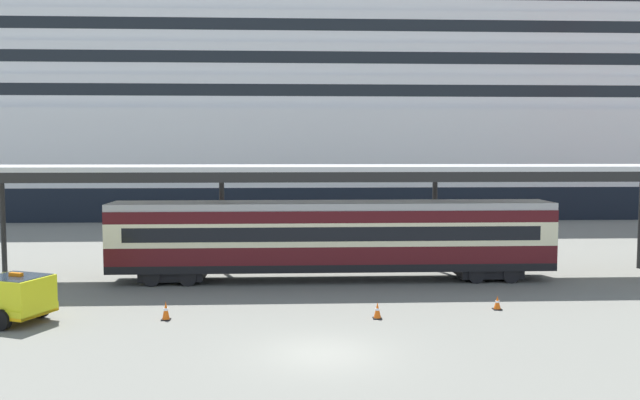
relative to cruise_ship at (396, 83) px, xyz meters
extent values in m
plane|color=slate|center=(-11.08, -53.70, -14.25)|extent=(400.00, 400.00, 0.00)
cube|color=black|center=(0.05, 0.01, -12.66)|extent=(155.26, 27.07, 3.18)
cube|color=silver|center=(0.05, 0.01, -7.37)|extent=(155.26, 27.07, 7.41)
cube|color=silver|center=(0.05, 0.01, -2.10)|extent=(142.84, 24.91, 3.13)
cube|color=black|center=(0.05, -12.39, -1.95)|extent=(136.63, 0.12, 1.13)
cube|color=silver|center=(0.05, 0.01, 1.02)|extent=(137.12, 23.91, 3.13)
cube|color=black|center=(0.05, -11.89, 1.18)|extent=(131.16, 0.12, 1.13)
cube|color=silver|center=(0.05, 0.01, 4.15)|extent=(131.41, 22.91, 3.13)
cube|color=black|center=(0.05, -11.40, 4.31)|extent=(125.70, 0.12, 1.13)
cube|color=silver|center=(0.05, 0.01, 7.28)|extent=(125.70, 21.92, 3.13)
cube|color=#BEBEBE|center=(-9.93, -40.87, -8.40)|extent=(47.62, 5.20, 0.25)
cube|color=black|center=(-9.93, -43.36, -8.78)|extent=(47.62, 0.20, 0.50)
cylinder|color=black|center=(-27.78, -38.67, -11.39)|extent=(0.28, 0.28, 5.72)
cylinder|color=black|center=(-15.88, -38.67, -11.39)|extent=(0.28, 0.28, 5.72)
cylinder|color=black|center=(-3.97, -38.67, -11.39)|extent=(0.28, 0.28, 5.72)
cube|color=black|center=(-9.93, -41.37, -13.40)|extent=(22.74, 2.80, 0.40)
cube|color=#470F14|center=(-9.93, -41.37, -12.75)|extent=(22.74, 2.80, 0.90)
cube|color=beige|center=(-9.93, -41.37, -11.70)|extent=(22.74, 2.80, 1.20)
cube|color=black|center=(-9.93, -42.74, -11.65)|extent=(20.92, 0.08, 0.72)
cube|color=#470F14|center=(-9.93, -41.37, -10.80)|extent=(22.74, 2.80, 0.60)
cube|color=#ADADAD|center=(-9.93, -41.37, -10.32)|extent=(22.74, 2.69, 0.36)
cube|color=black|center=(-18.11, -41.37, -13.80)|extent=(3.20, 2.35, 0.50)
cylinder|color=black|center=(-19.01, -42.54, -13.83)|extent=(0.84, 0.12, 0.84)
cylinder|color=black|center=(-17.21, -42.54, -13.83)|extent=(0.84, 0.12, 0.84)
cube|color=black|center=(-1.74, -41.37, -13.80)|extent=(3.20, 2.35, 0.50)
cylinder|color=black|center=(-2.64, -42.54, -13.83)|extent=(0.84, 0.12, 0.84)
cylinder|color=black|center=(-0.84, -42.54, -13.83)|extent=(0.84, 0.12, 0.84)
cube|color=yellow|center=(-22.86, -49.31, -12.94)|extent=(2.85, 2.65, 1.10)
cube|color=#19232D|center=(-22.86, -49.31, -12.59)|extent=(2.62, 2.49, 0.44)
cube|color=orange|center=(-22.86, -49.31, -12.31)|extent=(0.59, 0.40, 0.16)
cylinder|color=black|center=(-22.29, -48.46, -13.85)|extent=(0.83, 0.54, 0.80)
cylinder|color=black|center=(-23.05, -50.31, -13.85)|extent=(0.83, 0.54, 0.80)
cube|color=black|center=(-17.11, -49.06, -14.23)|extent=(0.36, 0.36, 0.04)
cone|color=#EA590F|center=(-17.11, -49.06, -13.85)|extent=(0.30, 0.30, 0.73)
cylinder|color=white|center=(-17.11, -49.06, -13.81)|extent=(0.17, 0.17, 0.10)
cube|color=black|center=(-8.60, -49.25, -14.23)|extent=(0.36, 0.36, 0.04)
cone|color=#EA590F|center=(-8.60, -49.25, -13.90)|extent=(0.30, 0.30, 0.63)
cylinder|color=white|center=(-8.60, -49.25, -13.86)|extent=(0.17, 0.17, 0.09)
cube|color=black|center=(-3.28, -47.98, -14.23)|extent=(0.36, 0.36, 0.04)
cone|color=#EA590F|center=(-3.28, -47.98, -13.93)|extent=(0.30, 0.30, 0.56)
cylinder|color=white|center=(-3.28, -47.98, -13.91)|extent=(0.17, 0.17, 0.08)
camera|label=1|loc=(-12.15, -75.58, -7.35)|focal=37.39mm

